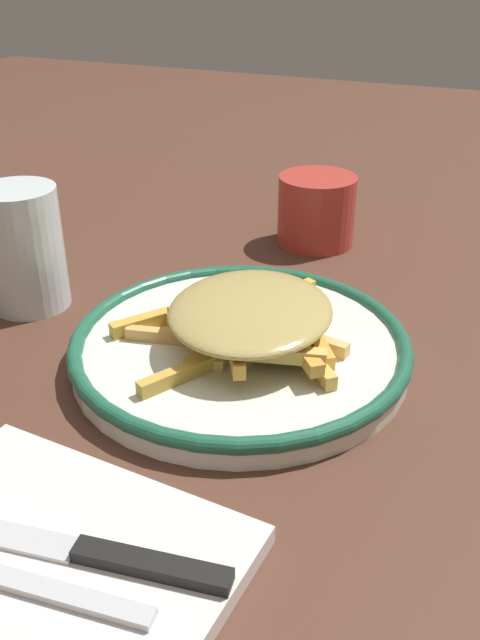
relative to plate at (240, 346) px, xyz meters
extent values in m
plane|color=#4E2E22|center=(0.00, 0.00, -0.01)|extent=(2.60, 2.60, 0.00)
cylinder|color=silver|center=(0.00, 0.00, 0.00)|extent=(0.28, 0.28, 0.02)
torus|color=#1E5C42|center=(0.00, 0.00, 0.01)|extent=(0.28, 0.28, 0.01)
cube|color=gold|center=(-0.04, -0.01, 0.02)|extent=(0.06, 0.04, 0.01)
cube|color=#EDB668|center=(0.02, -0.05, 0.01)|extent=(0.02, 0.09, 0.01)
cube|color=gold|center=(0.02, -0.06, 0.01)|extent=(0.08, 0.06, 0.01)
cube|color=gold|center=(0.00, 0.00, 0.01)|extent=(0.07, 0.06, 0.01)
cube|color=gold|center=(0.06, -0.02, 0.02)|extent=(0.07, 0.04, 0.01)
cube|color=#E2A94D|center=(-0.01, -0.06, 0.01)|extent=(0.07, 0.07, 0.01)
cube|color=#E6B152|center=(0.00, 0.00, 0.03)|extent=(0.04, 0.07, 0.01)
cube|color=#E2913C|center=(0.08, 0.03, 0.01)|extent=(0.08, 0.04, 0.01)
cube|color=gold|center=(-0.06, 0.01, 0.01)|extent=(0.08, 0.05, 0.01)
cube|color=#E9AC4D|center=(0.05, -0.01, 0.01)|extent=(0.03, 0.06, 0.01)
cube|color=orange|center=(0.00, 0.00, 0.01)|extent=(0.08, 0.04, 0.01)
cube|color=gold|center=(-0.01, 0.04, 0.01)|extent=(0.05, 0.08, 0.01)
cube|color=gold|center=(0.03, 0.00, 0.01)|extent=(0.02, 0.09, 0.01)
cube|color=gold|center=(-0.02, 0.02, 0.02)|extent=(0.04, 0.09, 0.01)
cube|color=gold|center=(-0.01, -0.06, 0.02)|extent=(0.07, 0.06, 0.01)
cube|color=gold|center=(0.00, 0.07, 0.01)|extent=(0.08, 0.06, 0.01)
cube|color=#DCB556|center=(-0.03, -0.05, 0.02)|extent=(0.03, 0.06, 0.01)
cube|color=#E1C066|center=(-0.02, 0.01, 0.01)|extent=(0.07, 0.03, 0.01)
cube|color=#F4B966|center=(0.02, 0.01, 0.01)|extent=(0.06, 0.02, 0.01)
cube|color=#C18633|center=(0.03, -0.01, 0.02)|extent=(0.06, 0.08, 0.01)
cube|color=#E9A052|center=(-0.02, 0.01, 0.01)|extent=(0.09, 0.03, 0.01)
cube|color=gold|center=(0.01, -0.01, 0.01)|extent=(0.09, 0.03, 0.01)
cube|color=#DDA355|center=(-0.02, 0.04, 0.01)|extent=(0.03, 0.09, 0.01)
ellipsoid|color=tan|center=(0.00, -0.01, 0.04)|extent=(0.17, 0.15, 0.02)
cube|color=#2D612F|center=(0.06, 0.00, 0.04)|extent=(0.00, 0.00, 0.00)
cube|color=#366D2B|center=(0.00, 0.02, 0.04)|extent=(0.00, 0.00, 0.00)
cube|color=#257020|center=(0.00, 0.00, 0.04)|extent=(0.00, 0.00, 0.00)
cube|color=#2C6619|center=(0.02, 0.00, 0.04)|extent=(0.00, 0.00, 0.00)
cube|color=#326C32|center=(0.01, -0.04, 0.04)|extent=(0.00, 0.00, 0.00)
cube|color=silver|center=(-0.24, 0.01, -0.01)|extent=(0.16, 0.22, 0.01)
cube|color=silver|center=(-0.27, -0.01, 0.00)|extent=(0.02, 0.11, 0.01)
cube|color=black|center=(-0.23, -0.05, 0.00)|extent=(0.03, 0.09, 0.01)
cylinder|color=silver|center=(0.01, 0.23, 0.05)|extent=(0.07, 0.07, 0.12)
cylinder|color=#B9352D|center=(0.27, 0.02, 0.03)|extent=(0.09, 0.09, 0.08)
torus|color=#B9352D|center=(0.32, 0.02, 0.03)|extent=(0.04, 0.01, 0.04)
camera|label=1|loc=(-0.45, -0.19, 0.30)|focal=38.64mm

